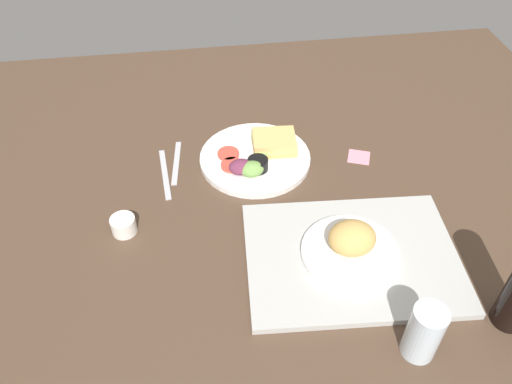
% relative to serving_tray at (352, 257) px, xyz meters
% --- Properties ---
extents(ground_plane, '(1.90, 1.50, 0.03)m').
position_rel_serving_tray_xyz_m(ground_plane, '(0.16, -0.22, -0.02)').
color(ground_plane, '#4C3828').
extents(serving_tray, '(0.47, 0.36, 0.02)m').
position_rel_serving_tray_xyz_m(serving_tray, '(0.00, 0.00, 0.00)').
color(serving_tray, '#B2B2AD').
rests_on(serving_tray, ground_plane).
extents(bread_plate_near, '(0.21, 0.21, 0.08)m').
position_rel_serving_tray_xyz_m(bread_plate_near, '(0.01, -0.00, 0.04)').
color(bread_plate_near, white).
rests_on(bread_plate_near, serving_tray).
extents(plate_with_salad, '(0.29, 0.29, 0.05)m').
position_rel_serving_tray_xyz_m(plate_with_salad, '(0.16, -0.35, 0.01)').
color(plate_with_salad, white).
rests_on(plate_with_salad, ground_plane).
extents(drinking_glass, '(0.06, 0.06, 0.12)m').
position_rel_serving_tray_xyz_m(drinking_glass, '(-0.06, 0.22, 0.05)').
color(drinking_glass, silver).
rests_on(drinking_glass, ground_plane).
extents(espresso_cup, '(0.06, 0.06, 0.04)m').
position_rel_serving_tray_xyz_m(espresso_cup, '(0.48, -0.15, 0.01)').
color(espresso_cup, silver).
rests_on(espresso_cup, ground_plane).
extents(fork, '(0.03, 0.17, 0.01)m').
position_rel_serving_tray_xyz_m(fork, '(0.36, -0.37, -0.01)').
color(fork, '#B7B7BC').
rests_on(fork, ground_plane).
extents(knife, '(0.03, 0.19, 0.01)m').
position_rel_serving_tray_xyz_m(knife, '(0.39, -0.33, -0.01)').
color(knife, '#B7B7BC').
rests_on(knife, ground_plane).
extents(sticky_note, '(0.07, 0.07, 0.00)m').
position_rel_serving_tray_xyz_m(sticky_note, '(-0.11, -0.33, -0.01)').
color(sticky_note, pink).
rests_on(sticky_note, ground_plane).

